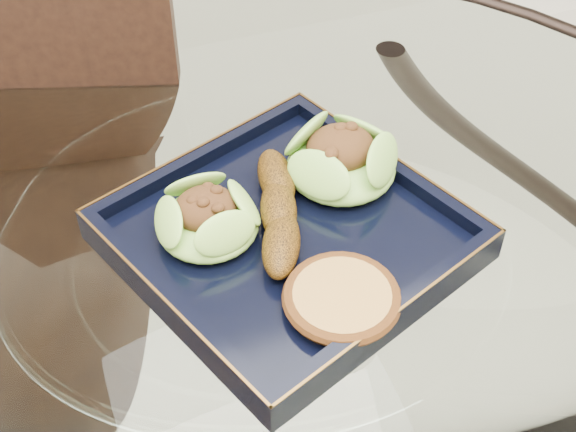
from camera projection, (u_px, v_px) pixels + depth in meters
name	position (u px, v px, depth m)	size (l,w,h in m)	color
dining_table	(259.00, 380.00, 0.82)	(1.13, 1.13, 0.77)	white
dining_chair	(47.00, 298.00, 1.02)	(0.50, 0.50, 0.90)	black
navy_plate	(288.00, 240.00, 0.72)	(0.27, 0.27, 0.02)	black
lettuce_wrap_left	(208.00, 221.00, 0.70)	(0.09, 0.09, 0.03)	#6EA931
lettuce_wrap_right	(341.00, 162.00, 0.76)	(0.10, 0.10, 0.04)	#60A630
roasted_plantain	(279.00, 210.00, 0.72)	(0.16, 0.03, 0.03)	#613A0A
crumb_patty	(342.00, 300.00, 0.65)	(0.09, 0.09, 0.02)	gold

